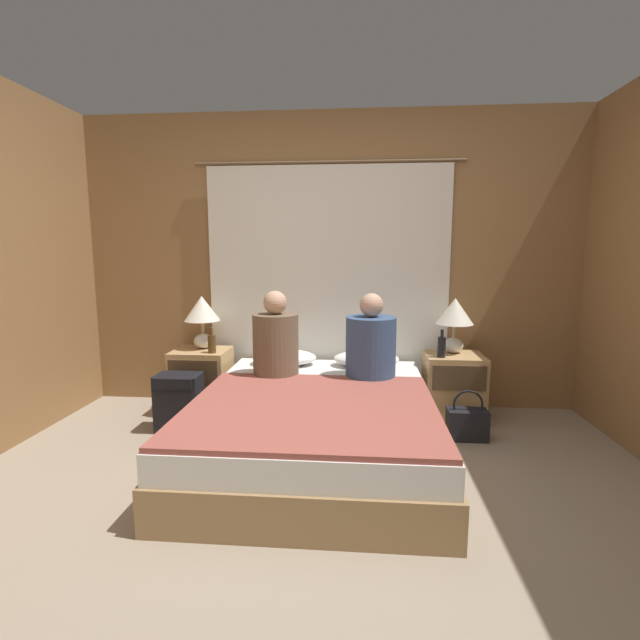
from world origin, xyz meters
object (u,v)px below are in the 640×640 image
Objects in this scene: handbag_on_floor at (467,423)px; pillow_right at (366,359)px; bed at (316,425)px; person_left_in_bed at (276,342)px; nightstand_left at (202,381)px; nightstand_right at (453,387)px; pillow_left at (284,357)px; beer_bottle_on_left_stand at (212,343)px; lamp_left at (202,313)px; person_right_in_bed at (371,345)px; lamp_right at (455,316)px; backpack_on_floor at (179,399)px; beer_bottle_on_right_stand at (442,346)px.

pillow_right is at bearing 149.44° from handbag_on_floor.
pillow_right is at bearing 66.67° from bed.
person_left_in_bed reaches higher than bed.
nightstand_left is 2.07m from nightstand_right.
person_left_in_bed is 1.51m from handbag_on_floor.
pillow_right reaches higher than nightstand_right.
handbag_on_floor is at bearing -17.01° from pillow_left.
beer_bottle_on_left_stand is (-1.24, -0.12, 0.13)m from pillow_right.
lamp_left is 0.69× the size of person_left_in_bed.
person_right_in_bed is at bearing -86.10° from pillow_right.
lamp_right is 1.44m from person_left_in_bed.
pillow_right is (0.67, 0.00, 0.00)m from pillow_left.
backpack_on_floor is (-0.04, -0.48, -0.59)m from lamp_left.
bed is at bearing -113.33° from pillow_right.
nightstand_right is (2.07, 0.00, 0.00)m from nightstand_left.
handbag_on_floor is at bearing -86.29° from nightstand_right.
person_right_in_bed is at bearing 175.28° from handbag_on_floor.
handbag_on_floor is (0.15, -0.31, -0.50)m from beer_bottle_on_right_stand.
lamp_right reaches higher than beer_bottle_on_left_stand.
person_left_in_bed is at bearing -23.59° from beer_bottle_on_left_stand.
nightstand_left is at bearing 153.87° from person_left_in_bed.
backpack_on_floor is 2.14m from handbag_on_floor.
person_left_in_bed is at bearing -166.05° from nightstand_right.
backpack_on_floor is at bearing 162.30° from bed.
beer_bottle_on_left_stand is at bearing 144.00° from bed.
bed is at bearing -38.48° from lamp_left.
person_right_in_bed is at bearing -148.53° from lamp_right.
lamp_right is 0.69× the size of person_left_in_bed.
pillow_left is 1.51m from handbag_on_floor.
beer_bottle_on_right_stand reaches higher than nightstand_left.
lamp_right is at bearing 3.46° from pillow_right.
beer_bottle_on_left_stand is 1.82m from beer_bottle_on_right_stand.
bed is at bearing -66.67° from pillow_left.
person_left_in_bed is (-1.38, -0.41, -0.15)m from lamp_right.
pillow_left is at bearing 174.41° from beer_bottle_on_right_stand.
nightstand_left is 0.57m from lamp_left.
person_right_in_bed reaches higher than bed.
lamp_left reaches higher than pillow_left.
lamp_left is at bearing 128.09° from beer_bottle_on_left_stand.
pillow_left is 0.67m from pillow_right.
lamp_right is at bearing 4.84° from beer_bottle_on_left_stand.
person_right_in_bed is at bearing -153.11° from nightstand_right.
nightstand_left is at bearing -178.04° from lamp_right.
lamp_right is 0.84× the size of pillow_right.
backpack_on_floor is (-1.07, 0.34, 0.04)m from bed.
pillow_left is at bearing 178.81° from nightstand_right.
nightstand_left is at bearing 169.22° from handbag_on_floor.
handbag_on_floor is at bearing 18.40° from bed.
person_left_in_bed is at bearing 5.37° from backpack_on_floor.
bed is 5.42× the size of handbag_on_floor.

